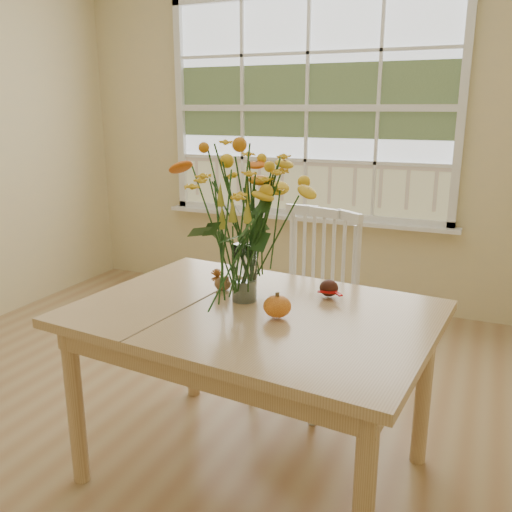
% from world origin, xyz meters
% --- Properties ---
extents(floor, '(4.00, 4.50, 0.01)m').
position_xyz_m(floor, '(0.00, 0.00, -0.01)').
color(floor, '#A1794E').
rests_on(floor, ground).
extents(wall_back, '(4.00, 0.02, 2.70)m').
position_xyz_m(wall_back, '(0.00, 2.25, 1.35)').
color(wall_back, beige).
rests_on(wall_back, floor).
extents(window, '(2.42, 0.12, 1.74)m').
position_xyz_m(window, '(0.00, 2.21, 1.53)').
color(window, silver).
rests_on(window, wall_back).
extents(dining_table, '(1.51, 1.14, 0.76)m').
position_xyz_m(dining_table, '(0.54, -0.02, 0.67)').
color(dining_table, tan).
rests_on(dining_table, floor).
extents(windsor_chair, '(0.58, 0.57, 1.01)m').
position_xyz_m(windsor_chair, '(0.55, 0.74, 0.57)').
color(windsor_chair, white).
rests_on(windsor_chair, floor).
extents(flower_vase, '(0.50, 0.50, 0.60)m').
position_xyz_m(flower_vase, '(0.46, 0.06, 1.12)').
color(flower_vase, white).
rests_on(flower_vase, dining_table).
extents(pumpkin, '(0.11, 0.11, 0.09)m').
position_xyz_m(pumpkin, '(0.66, -0.07, 0.80)').
color(pumpkin, '#C34C16').
rests_on(pumpkin, dining_table).
extents(turkey_figurine, '(0.08, 0.06, 0.09)m').
position_xyz_m(turkey_figurine, '(0.33, 0.12, 0.80)').
color(turkey_figurine, '#CCB78C').
rests_on(turkey_figurine, dining_table).
extents(dark_gourd, '(0.13, 0.11, 0.07)m').
position_xyz_m(dark_gourd, '(0.78, 0.25, 0.80)').
color(dark_gourd, '#38160F').
rests_on(dark_gourd, dining_table).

